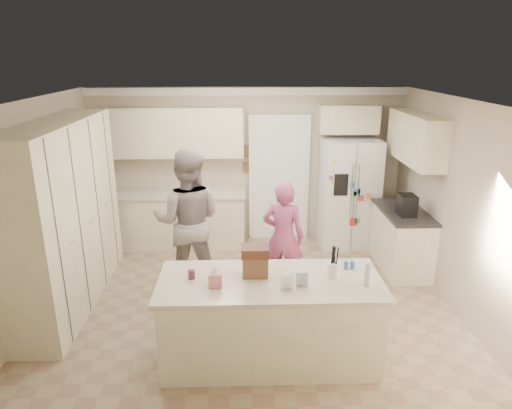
{
  "coord_description": "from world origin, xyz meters",
  "views": [
    {
      "loc": [
        -0.07,
        -5.24,
        3.1
      ],
      "look_at": [
        0.1,
        0.35,
        1.25
      ],
      "focal_mm": 32.0,
      "sensor_mm": 36.0,
      "label": 1
    }
  ],
  "objects_px": {
    "refrigerator": "(349,193)",
    "teen_boy": "(188,221)",
    "utensil_crock": "(333,270)",
    "dollhouse_body": "(255,266)",
    "island_base": "(270,321)",
    "tissue_box": "(215,279)",
    "teen_girl": "(283,237)",
    "coffee_maker": "(407,205)"
  },
  "relations": [
    {
      "from": "refrigerator",
      "to": "teen_boy",
      "type": "height_order",
      "value": "teen_boy"
    },
    {
      "from": "utensil_crock",
      "to": "dollhouse_body",
      "type": "xyz_separation_m",
      "value": [
        -0.8,
        0.05,
        0.04
      ]
    },
    {
      "from": "island_base",
      "to": "teen_boy",
      "type": "relative_size",
      "value": 1.13
    },
    {
      "from": "tissue_box",
      "to": "dollhouse_body",
      "type": "bearing_deg",
      "value": 26.57
    },
    {
      "from": "utensil_crock",
      "to": "teen_girl",
      "type": "relative_size",
      "value": 0.1
    },
    {
      "from": "dollhouse_body",
      "to": "teen_girl",
      "type": "height_order",
      "value": "teen_girl"
    },
    {
      "from": "island_base",
      "to": "coffee_maker",
      "type": "bearing_deg",
      "value": 42.83
    },
    {
      "from": "utensil_crock",
      "to": "dollhouse_body",
      "type": "relative_size",
      "value": 0.58
    },
    {
      "from": "refrigerator",
      "to": "utensil_crock",
      "type": "relative_size",
      "value": 12.0
    },
    {
      "from": "coffee_maker",
      "to": "tissue_box",
      "type": "distance_m",
      "value": 3.28
    },
    {
      "from": "refrigerator",
      "to": "dollhouse_body",
      "type": "distance_m",
      "value": 3.38
    },
    {
      "from": "coffee_maker",
      "to": "tissue_box",
      "type": "relative_size",
      "value": 2.14
    },
    {
      "from": "dollhouse_body",
      "to": "coffee_maker",
      "type": "bearing_deg",
      "value": 39.29
    },
    {
      "from": "dollhouse_body",
      "to": "teen_boy",
      "type": "distance_m",
      "value": 1.75
    },
    {
      "from": "coffee_maker",
      "to": "teen_boy",
      "type": "bearing_deg",
      "value": -174.75
    },
    {
      "from": "coffee_maker",
      "to": "teen_girl",
      "type": "bearing_deg",
      "value": -167.44
    },
    {
      "from": "island_base",
      "to": "utensil_crock",
      "type": "height_order",
      "value": "utensil_crock"
    },
    {
      "from": "coffee_maker",
      "to": "utensil_crock",
      "type": "distance_m",
      "value": 2.32
    },
    {
      "from": "refrigerator",
      "to": "island_base",
      "type": "xyz_separation_m",
      "value": [
        -1.49,
        -3.05,
        -0.46
      ]
    },
    {
      "from": "teen_girl",
      "to": "coffee_maker",
      "type": "bearing_deg",
      "value": -153.06
    },
    {
      "from": "tissue_box",
      "to": "refrigerator",
      "type": "bearing_deg",
      "value": 57.11
    },
    {
      "from": "refrigerator",
      "to": "teen_girl",
      "type": "bearing_deg",
      "value": -130.33
    },
    {
      "from": "refrigerator",
      "to": "coffee_maker",
      "type": "bearing_deg",
      "value": -66.22
    },
    {
      "from": "island_base",
      "to": "utensil_crock",
      "type": "relative_size",
      "value": 14.67
    },
    {
      "from": "coffee_maker",
      "to": "teen_boy",
      "type": "relative_size",
      "value": 0.15
    },
    {
      "from": "refrigerator",
      "to": "dollhouse_body",
      "type": "bearing_deg",
      "value": -121.1
    },
    {
      "from": "island_base",
      "to": "teen_boy",
      "type": "bearing_deg",
      "value": 121.92
    },
    {
      "from": "coffee_maker",
      "to": "teen_girl",
      "type": "relative_size",
      "value": 0.19
    },
    {
      "from": "island_base",
      "to": "teen_boy",
      "type": "xyz_separation_m",
      "value": [
        -1.01,
        1.62,
        0.53
      ]
    },
    {
      "from": "coffee_maker",
      "to": "teen_boy",
      "type": "distance_m",
      "value": 3.07
    },
    {
      "from": "tissue_box",
      "to": "coffee_maker",
      "type": "bearing_deg",
      "value": 37.57
    },
    {
      "from": "utensil_crock",
      "to": "refrigerator",
      "type": "bearing_deg",
      "value": 74.37
    },
    {
      "from": "dollhouse_body",
      "to": "teen_boy",
      "type": "xyz_separation_m",
      "value": [
        -0.86,
        1.52,
        -0.06
      ]
    },
    {
      "from": "coffee_maker",
      "to": "island_base",
      "type": "height_order",
      "value": "coffee_maker"
    },
    {
      "from": "teen_boy",
      "to": "dollhouse_body",
      "type": "bearing_deg",
      "value": 121.77
    },
    {
      "from": "island_base",
      "to": "teen_boy",
      "type": "height_order",
      "value": "teen_boy"
    },
    {
      "from": "refrigerator",
      "to": "island_base",
      "type": "bearing_deg",
      "value": -118.07
    },
    {
      "from": "teen_boy",
      "to": "refrigerator",
      "type": "bearing_deg",
      "value": -147.83
    },
    {
      "from": "utensil_crock",
      "to": "coffee_maker",
      "type": "bearing_deg",
      "value": 52.88
    },
    {
      "from": "utensil_crock",
      "to": "dollhouse_body",
      "type": "distance_m",
      "value": 0.8
    },
    {
      "from": "coffee_maker",
      "to": "teen_girl",
      "type": "xyz_separation_m",
      "value": [
        -1.78,
        -0.4,
        -0.3
      ]
    },
    {
      "from": "teen_boy",
      "to": "teen_girl",
      "type": "xyz_separation_m",
      "value": [
        1.27,
        -0.12,
        -0.2
      ]
    }
  ]
}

